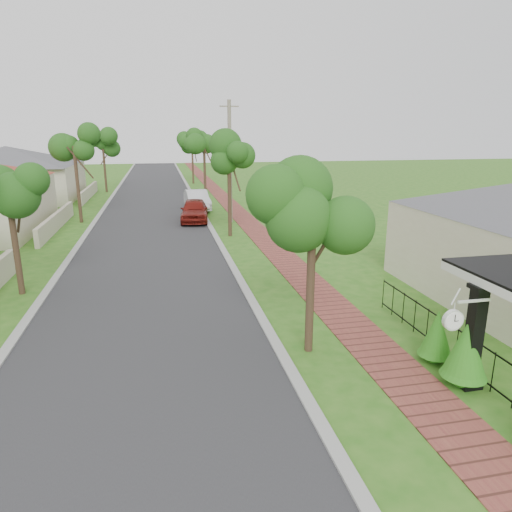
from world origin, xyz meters
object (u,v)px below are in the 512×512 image
object	(u,v)px
utility_pole	(230,162)
station_clock	(454,319)
parked_car_red	(194,210)
near_tree	(313,216)
parked_car_white	(197,200)
porch_post	(473,342)

from	to	relation	value
utility_pole	station_clock	distance (m)	21.54
parked_car_red	near_tree	size ratio (longest dim) A/B	0.92
near_tree	parked_car_white	bearing A→B (deg)	92.51
station_clock	parked_car_red	bearing A→B (deg)	99.80
station_clock	near_tree	bearing A→B (deg)	127.67
parked_car_white	utility_pole	world-z (taller)	utility_pole
parked_car_red	parked_car_white	distance (m)	4.58
near_tree	utility_pole	xyz separation A→B (m)	(0.71, 18.50, 0.17)
porch_post	parked_car_white	bearing A→B (deg)	98.95
station_clock	parked_car_white	bearing A→B (deg)	97.00
porch_post	parked_car_red	world-z (taller)	porch_post
parked_car_red	near_tree	world-z (taller)	near_tree
porch_post	parked_car_white	xyz separation A→B (m)	(-4.15, 26.34, -0.38)
utility_pole	parked_car_red	bearing A→B (deg)	161.01
utility_pole	station_clock	bearing A→B (deg)	-85.93
near_tree	station_clock	xyz separation A→B (m)	(2.24, -2.90, -1.78)
parked_car_white	near_tree	size ratio (longest dim) A/B	0.96
parked_car_white	near_tree	distance (m)	24.05
porch_post	utility_pole	distance (m)	21.32
utility_pole	porch_post	bearing A→B (deg)	-83.50
porch_post	parked_car_red	xyz separation A→B (m)	(-4.70, 21.79, -0.38)
porch_post	utility_pole	bearing A→B (deg)	96.50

